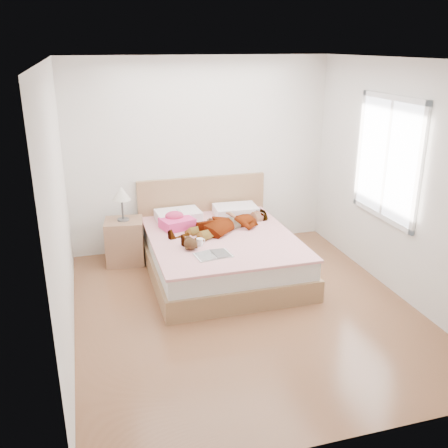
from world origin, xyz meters
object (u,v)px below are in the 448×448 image
at_px(phone, 179,211).
at_px(nightstand, 125,238).
at_px(coffee_mug, 200,242).
at_px(bed, 220,251).
at_px(magazine, 213,255).
at_px(plush_toy, 190,243).
at_px(towel, 177,221).
at_px(woman, 224,222).

xyz_separation_m(phone, nightstand, (-0.72, 0.07, -0.33)).
bearing_deg(phone, coffee_mug, -108.13).
xyz_separation_m(bed, magazine, (-0.26, -0.64, 0.24)).
xyz_separation_m(bed, plush_toy, (-0.46, -0.38, 0.30)).
relative_size(plush_toy, nightstand, 0.23).
distance_m(phone, coffee_mug, 0.85).
relative_size(towel, coffee_mug, 3.90).
relative_size(woman, coffee_mug, 12.36).
bearing_deg(coffee_mug, plush_toy, -154.42).
xyz_separation_m(woman, phone, (-0.50, 0.40, 0.06)).
xyz_separation_m(magazine, plush_toy, (-0.20, 0.27, 0.06)).
distance_m(coffee_mug, plush_toy, 0.15).
distance_m(bed, nightstand, 1.28).
bearing_deg(phone, nightstand, 150.80).
relative_size(towel, nightstand, 0.45).
height_order(magazine, plush_toy, plush_toy).
distance_m(phone, towel, 0.20).
height_order(bed, nightstand, nightstand).
bearing_deg(coffee_mug, towel, 102.39).
relative_size(magazine, plush_toy, 1.75).
height_order(bed, coffee_mug, bed).
bearing_deg(magazine, bed, 68.23).
xyz_separation_m(bed, coffee_mug, (-0.33, -0.31, 0.28)).
bearing_deg(magazine, phone, 97.27).
bearing_deg(magazine, nightstand, 124.94).
xyz_separation_m(woman, plush_toy, (-0.55, -0.50, -0.03)).
bearing_deg(nightstand, magazine, -55.06).
distance_m(towel, magazine, 1.02).
bearing_deg(towel, phone, 67.96).
relative_size(phone, bed, 0.04).
relative_size(coffee_mug, nightstand, 0.12).
xyz_separation_m(towel, nightstand, (-0.65, 0.25, -0.25)).
bearing_deg(plush_toy, nightstand, 124.28).
distance_m(magazine, coffee_mug, 0.34).
distance_m(phone, magazine, 1.19).
distance_m(towel, coffee_mug, 0.69).
bearing_deg(nightstand, phone, -5.84).
bearing_deg(phone, woman, -62.02).
distance_m(towel, nightstand, 0.74).
bearing_deg(bed, woman, 53.78).
height_order(woman, coffee_mug, woman).
distance_m(bed, coffee_mug, 0.53).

